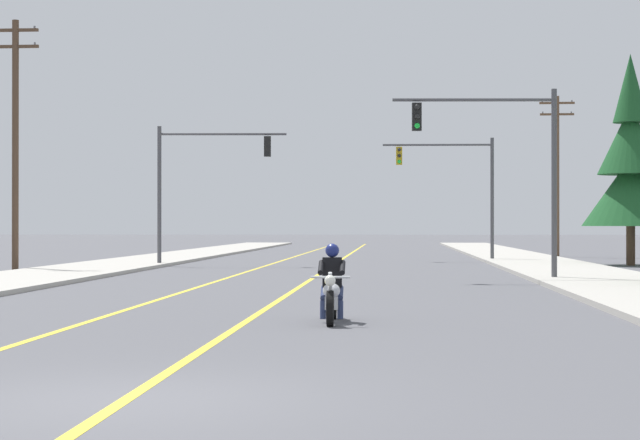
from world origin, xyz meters
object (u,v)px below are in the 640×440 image
traffic_signal_near_left (197,172)px  conifer_tree_right_verge_far (631,168)px  traffic_signal_near_right (507,153)px  utility_pole_right_far (557,170)px  motorcycle_with_rider (332,291)px  traffic_signal_mid_right (460,179)px  utility_pole_left_near (15,137)px

traffic_signal_near_left → conifer_tree_right_verge_far: 19.41m
traffic_signal_near_right → utility_pole_right_far: bearing=78.6°
motorcycle_with_rider → traffic_signal_mid_right: (4.45, 35.23, 3.55)m
utility_pole_right_far → utility_pole_left_near: bearing=-138.7°
traffic_signal_near_right → conifer_tree_right_verge_far: size_ratio=0.65×
traffic_signal_mid_right → utility_pole_right_far: utility_pole_right_far is taller
traffic_signal_near_right → utility_pole_right_far: (5.72, 28.25, 0.84)m
traffic_signal_near_right → conifer_tree_right_verge_far: conifer_tree_right_verge_far is taller
conifer_tree_right_verge_far → traffic_signal_mid_right: bearing=143.6°
utility_pole_left_near → traffic_signal_near_right: bearing=-20.3°
motorcycle_with_rider → traffic_signal_near_left: 29.18m
motorcycle_with_rider → utility_pole_right_far: size_ratio=0.24×
motorcycle_with_rider → utility_pole_left_near: bearing=121.8°
traffic_signal_near_left → utility_pole_right_far: utility_pole_right_far is taller
motorcycle_with_rider → traffic_signal_mid_right: size_ratio=0.35×
utility_pole_left_near → utility_pole_right_far: (24.31, 21.36, -0.34)m
motorcycle_with_rider → traffic_signal_near_left: traffic_signal_near_left is taller
conifer_tree_right_verge_far → traffic_signal_near_right: bearing=-115.7°
motorcycle_with_rider → traffic_signal_mid_right: bearing=82.8°
traffic_signal_near_right → conifer_tree_right_verge_far: 16.05m
motorcycle_with_rider → utility_pole_left_near: size_ratio=0.22×
traffic_signal_near_left → traffic_signal_mid_right: size_ratio=1.00×
traffic_signal_near_right → traffic_signal_mid_right: size_ratio=1.00×
traffic_signal_near_right → traffic_signal_mid_right: bearing=91.0°
traffic_signal_near_left → utility_pole_right_far: (18.07, 15.69, 0.81)m
traffic_signal_near_left → traffic_signal_near_right: bearing=-45.5°
traffic_signal_near_right → traffic_signal_mid_right: same height
motorcycle_with_rider → traffic_signal_near_right: (4.78, 15.40, 3.54)m
utility_pole_left_near → conifer_tree_right_verge_far: utility_pole_left_near is taller
utility_pole_right_far → conifer_tree_right_verge_far: (1.25, -13.80, -0.60)m
utility_pole_left_near → utility_pole_right_far: size_ratio=1.08×
motorcycle_with_rider → utility_pole_left_near: (-13.81, 22.28, 4.71)m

